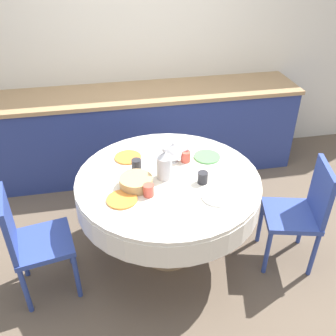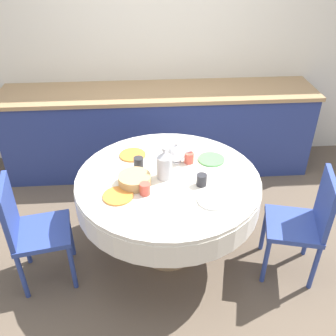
{
  "view_description": "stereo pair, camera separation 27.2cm",
  "coord_description": "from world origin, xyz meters",
  "px_view_note": "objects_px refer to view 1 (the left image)",
  "views": [
    {
      "loc": [
        -0.43,
        -2.23,
        2.35
      ],
      "look_at": [
        0.0,
        0.0,
        0.85
      ],
      "focal_mm": 40.0,
      "sensor_mm": 36.0,
      "label": 1
    },
    {
      "loc": [
        -0.16,
        -2.27,
        2.35
      ],
      "look_at": [
        0.0,
        0.0,
        0.85
      ],
      "focal_mm": 40.0,
      "sensor_mm": 36.0,
      "label": 2
    }
  ],
  "objects_px": {
    "chair_left": "(302,210)",
    "chair_right": "(30,239)",
    "coffee_carafe": "(164,165)",
    "teapot": "(173,153)"
  },
  "relations": [
    {
      "from": "chair_left",
      "to": "chair_right",
      "type": "bearing_deg",
      "value": 102.39
    },
    {
      "from": "chair_left",
      "to": "coffee_carafe",
      "type": "height_order",
      "value": "coffee_carafe"
    },
    {
      "from": "chair_right",
      "to": "chair_left",
      "type": "bearing_deg",
      "value": 77.61
    },
    {
      "from": "chair_right",
      "to": "teapot",
      "type": "xyz_separation_m",
      "value": [
        1.09,
        0.39,
        0.34
      ]
    },
    {
      "from": "coffee_carafe",
      "to": "teapot",
      "type": "distance_m",
      "value": 0.23
    },
    {
      "from": "chair_right",
      "to": "coffee_carafe",
      "type": "bearing_deg",
      "value": 90.24
    },
    {
      "from": "chair_right",
      "to": "teapot",
      "type": "relative_size",
      "value": 4.73
    },
    {
      "from": "teapot",
      "to": "chair_left",
      "type": "bearing_deg",
      "value": -26.54
    },
    {
      "from": "chair_left",
      "to": "teapot",
      "type": "distance_m",
      "value": 1.08
    },
    {
      "from": "coffee_carafe",
      "to": "chair_left",
      "type": "bearing_deg",
      "value": -13.87
    }
  ]
}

